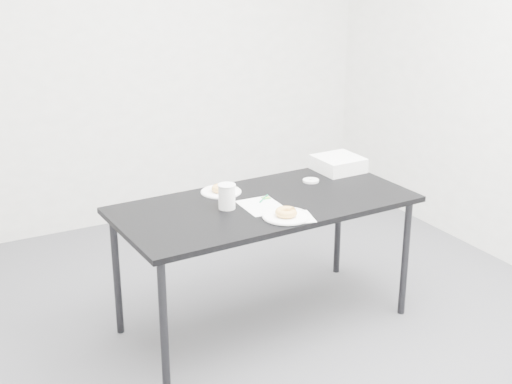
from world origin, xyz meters
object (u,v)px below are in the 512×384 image
donut_near (286,212)px  bakery_box (338,164)px  coffee_cup (227,196)px  pen (264,199)px  table (265,212)px  scorecard (262,206)px  plate_near (286,216)px  donut_far (221,188)px  plate_far (221,192)px

donut_near → bakery_box: (0.67, 0.51, 0.01)m
coffee_cup → pen: bearing=5.6°
bakery_box → table: bearing=-159.6°
scorecard → plate_near: 0.20m
donut_far → bakery_box: size_ratio=0.41×
plate_near → table: bearing=87.3°
table → scorecard: 0.09m
coffee_cup → scorecard: bearing=-18.4°
donut_far → bakery_box: 0.80m
donut_near → plate_far: donut_near is taller
table → bakery_box: size_ratio=6.32×
pen → bakery_box: 0.69m
plate_far → donut_far: bearing=0.0°
pen → plate_far: bearing=84.7°
plate_far → bakery_box: (0.80, 0.01, 0.04)m
pen → donut_far: bearing=84.7°
plate_near → donut_near: (0.00, 0.00, 0.02)m
scorecard → coffee_cup: bearing=163.7°
donut_near → plate_far: 0.52m
scorecard → pen: size_ratio=2.15×
scorecard → plate_near: plate_near is taller
pen → donut_far: (-0.15, 0.22, 0.02)m
scorecard → pen: 0.10m
pen → donut_near: (-0.02, -0.28, 0.02)m
plate_far → donut_far: donut_far is taller
scorecard → plate_far: size_ratio=1.13×
donut_near → bakery_box: size_ratio=0.44×
table → bakery_box: bakery_box is taller
plate_far → coffee_cup: size_ratio=1.69×
pen → bakery_box: size_ratio=0.46×
coffee_cup → donut_far: bearing=71.5°
table → donut_far: 0.30m
scorecard → coffee_cup: 0.20m
donut_near → coffee_cup: (-0.21, 0.26, 0.04)m
pen → plate_far: size_ratio=0.53×
donut_near → coffee_cup: coffee_cup is taller
pen → donut_near: size_ratio=1.04×
pen → plate_near: size_ratio=0.49×
plate_near → donut_far: (-0.13, 0.50, 0.02)m
pen → plate_far: 0.27m
plate_near → scorecard: bearing=99.1°
pen → coffee_cup: size_ratio=0.89×
donut_near → donut_far: 0.52m
donut_far → bakery_box: (0.80, 0.01, 0.02)m
table → pen: 0.07m
table → plate_far: size_ratio=7.26×
table → plate_far: 0.29m
scorecard → bakery_box: 0.77m
table → pen: size_ratio=13.79×
donut_near → donut_far: bearing=104.6°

